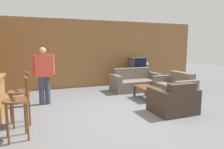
# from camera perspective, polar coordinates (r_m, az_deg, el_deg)

# --- Properties ---
(ground_plane) EXTENTS (24.00, 24.00, 0.00)m
(ground_plane) POSITION_cam_1_polar(r_m,az_deg,el_deg) (4.86, 4.64, -11.19)
(ground_plane) COLOR slate
(wall_back) EXTENTS (9.40, 0.08, 2.60)m
(wall_back) POSITION_cam_1_polar(r_m,az_deg,el_deg) (7.92, -6.27, 5.88)
(wall_back) COLOR olive
(wall_back) RESTS_ON ground_plane
(bar_chair_near) EXTENTS (0.50, 0.50, 1.08)m
(bar_chair_near) POSITION_cam_1_polar(r_m,az_deg,el_deg) (3.80, -25.54, -7.87)
(bar_chair_near) COLOR brown
(bar_chair_near) RESTS_ON ground_plane
(bar_chair_mid) EXTENTS (0.52, 0.52, 1.08)m
(bar_chair_mid) POSITION_cam_1_polar(r_m,az_deg,el_deg) (4.46, -24.83, -5.53)
(bar_chair_mid) COLOR brown
(bar_chair_mid) RESTS_ON ground_plane
(couch_far) EXTENTS (1.76, 0.87, 0.79)m
(couch_far) POSITION_cam_1_polar(r_m,az_deg,el_deg) (7.37, 6.63, -2.27)
(couch_far) COLOR #70665B
(couch_far) RESTS_ON ground_plane
(armchair_near) EXTENTS (0.98, 0.82, 0.77)m
(armchair_near) POSITION_cam_1_polar(r_m,az_deg,el_deg) (5.07, 17.21, -7.36)
(armchair_near) COLOR #423328
(armchair_near) RESTS_ON ground_plane
(loveseat_right) EXTENTS (0.80, 1.32, 0.76)m
(loveseat_right) POSITION_cam_1_polar(r_m,az_deg,el_deg) (6.82, 17.60, -3.47)
(loveseat_right) COLOR #70665B
(loveseat_right) RESTS_ON ground_plane
(coffee_table) EXTENTS (0.51, 0.87, 0.38)m
(coffee_table) POSITION_cam_1_polar(r_m,az_deg,el_deg) (6.15, 9.90, -4.09)
(coffee_table) COLOR brown
(coffee_table) RESTS_ON ground_plane
(tv_unit) EXTENTS (1.06, 0.47, 0.60)m
(tv_unit) POSITION_cam_1_polar(r_m,az_deg,el_deg) (8.37, 7.21, -0.90)
(tv_unit) COLOR #513823
(tv_unit) RESTS_ON ground_plane
(tv) EXTENTS (0.60, 0.49, 0.55)m
(tv) POSITION_cam_1_polar(r_m,az_deg,el_deg) (8.30, 7.29, 3.01)
(tv) COLOR #4C4C4C
(tv) RESTS_ON tv_unit
(table_lamp) EXTENTS (0.24, 0.24, 0.45)m
(table_lamp) POSITION_cam_1_polar(r_m,az_deg,el_deg) (8.48, 9.62, 3.43)
(table_lamp) COLOR brown
(table_lamp) RESTS_ON tv_unit
(person_by_window) EXTENTS (0.59, 0.21, 1.57)m
(person_by_window) POSITION_cam_1_polar(r_m,az_deg,el_deg) (5.75, -18.94, 0.47)
(person_by_window) COLOR #384260
(person_by_window) RESTS_ON ground_plane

